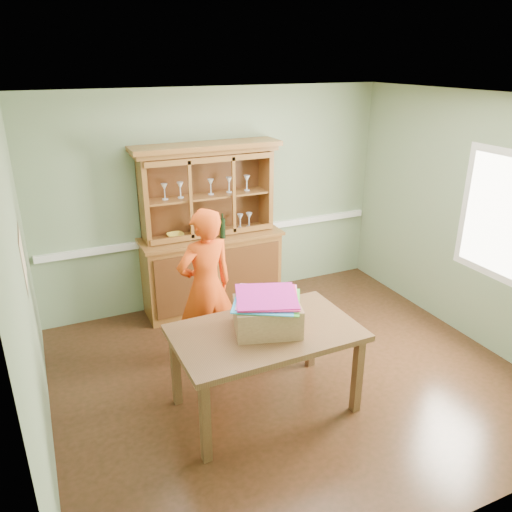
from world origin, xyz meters
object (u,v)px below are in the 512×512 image
person (206,287)px  china_hutch (211,253)px  cardboard_box (267,316)px  dining_table (266,340)px

person → china_hutch: bearing=-120.4°
china_hutch → cardboard_box: size_ratio=3.76×
dining_table → person: person is taller
china_hutch → person: china_hutch is taller
china_hutch → cardboard_box: (-0.22, -2.10, 0.20)m
cardboard_box → china_hutch: bearing=83.9°
cardboard_box → person: bearing=103.1°
china_hutch → dining_table: 2.12m
cardboard_box → person: (-0.23, 0.98, -0.10)m
china_hutch → cardboard_box: bearing=-96.1°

